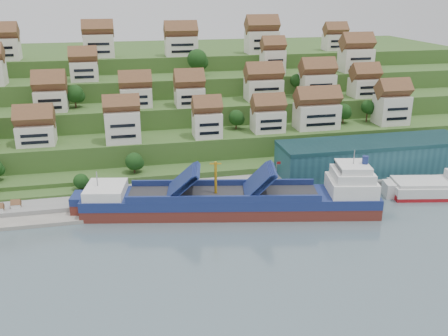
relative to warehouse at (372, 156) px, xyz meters
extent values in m
plane|color=slate|center=(-52.00, -17.00, -7.20)|extent=(300.00, 300.00, 0.00)
cube|color=gray|center=(-32.00, -2.00, -6.10)|extent=(180.00, 14.00, 2.20)
cube|color=gray|center=(-110.00, -5.00, -6.70)|extent=(45.00, 20.00, 1.00)
cube|color=#2D4C1E|center=(-52.00, 69.00, -5.20)|extent=(260.00, 128.00, 4.00)
cube|color=#2D4C1E|center=(-52.00, 74.00, -1.70)|extent=(260.00, 118.00, 11.00)
cube|color=#2D4C1E|center=(-52.00, 82.00, 1.80)|extent=(260.00, 102.00, 18.00)
cube|color=#2D4C1E|center=(-52.00, 90.00, 5.30)|extent=(260.00, 86.00, 25.00)
cube|color=#2D4C1E|center=(-52.00, 99.00, 8.30)|extent=(260.00, 68.00, 31.00)
cube|color=silver|center=(-103.12, 23.05, 6.95)|extent=(11.40, 8.57, 6.30)
cube|color=silver|center=(-76.52, 19.46, 8.85)|extent=(10.84, 7.03, 10.10)
cube|color=silver|center=(-49.41, 19.68, 7.89)|extent=(8.99, 7.62, 8.17)
cube|color=silver|center=(-28.02, 21.85, 7.47)|extent=(10.59, 7.73, 7.34)
cube|color=silver|center=(-10.31, 22.15, 8.08)|extent=(14.84, 8.26, 8.56)
cube|color=silver|center=(18.16, 22.14, 8.89)|extent=(11.15, 8.31, 10.18)
cube|color=silver|center=(-99.36, 38.47, 14.29)|extent=(10.44, 8.98, 6.98)
cube|color=silver|center=(-71.12, 38.29, 14.16)|extent=(10.76, 7.90, 6.72)
cube|color=silver|center=(-52.66, 35.88, 14.06)|extent=(9.94, 8.56, 6.53)
cube|color=silver|center=(-24.48, 39.71, 14.63)|extent=(13.12, 8.36, 7.67)
cube|color=silver|center=(-3.80, 39.16, 15.24)|extent=(12.54, 8.18, 8.88)
cube|color=silver|center=(14.62, 37.08, 14.21)|extent=(10.22, 8.04, 6.83)
cube|color=silver|center=(-88.58, 53.95, 21.30)|extent=(9.70, 7.30, 6.99)
cube|color=silver|center=(-16.92, 53.26, 22.50)|extent=(8.77, 7.14, 9.40)
cube|color=silver|center=(17.90, 52.33, 22.39)|extent=(12.40, 8.47, 9.19)
cube|color=silver|center=(-118.66, 71.48, 27.89)|extent=(11.82, 8.03, 8.17)
cube|color=silver|center=(-83.12, 72.24, 28.27)|extent=(11.73, 7.51, 8.93)
cube|color=silver|center=(-50.58, 70.35, 27.63)|extent=(12.73, 8.15, 7.66)
cube|color=silver|center=(-16.30, 71.17, 28.35)|extent=(13.08, 8.73, 9.10)
cube|color=silver|center=(18.24, 74.29, 27.24)|extent=(9.72, 7.05, 6.87)
ellipsoid|color=#1A4216|center=(-73.98, 9.29, 0.55)|extent=(5.35, 5.35, 5.35)
ellipsoid|color=#1A4216|center=(1.70, 26.11, 8.19)|extent=(5.50, 5.50, 5.50)
ellipsoid|color=#1A4216|center=(10.97, 26.11, 9.41)|extent=(4.88, 4.88, 4.88)
ellipsoid|color=#1A4216|center=(-37.92, 26.66, 7.91)|extent=(5.35, 5.35, 5.35)
ellipsoid|color=#1A4216|center=(-10.56, 42.83, 16.85)|extent=(4.94, 4.94, 4.94)
ellipsoid|color=#1A4216|center=(-102.32, 42.38, 15.11)|extent=(6.31, 6.31, 6.31)
ellipsoid|color=#1A4216|center=(-91.82, 40.97, 15.73)|extent=(6.08, 6.08, 6.08)
ellipsoid|color=#1A4216|center=(-46.40, 56.21, 24.10)|extent=(7.71, 7.71, 7.71)
ellipsoid|color=#1A4216|center=(-15.49, 58.94, 23.03)|extent=(5.48, 5.48, 5.48)
ellipsoid|color=#1A4216|center=(-13.94, 56.97, 21.38)|extent=(4.60, 4.60, 4.60)
ellipsoid|color=#1A4216|center=(-89.42, 2.00, -1.80)|extent=(4.31, 4.31, 4.31)
cube|color=#22525D|center=(0.00, 0.00, 0.00)|extent=(60.00, 15.00, 10.00)
cylinder|color=gray|center=(-34.00, -7.00, -1.00)|extent=(0.16, 0.16, 8.00)
cube|color=maroon|center=(-33.40, -7.00, 2.60)|extent=(1.20, 0.05, 0.80)
cube|color=white|center=(-106.00, -5.50, -5.10)|extent=(2.40, 2.20, 2.20)
cube|color=maroon|center=(-49.71, -16.41, -6.20)|extent=(79.41, 26.95, 5.04)
cube|color=navy|center=(-49.71, -16.41, -2.87)|extent=(79.43, 27.06, 2.62)
cube|color=white|center=(-82.33, -10.03, -0.35)|extent=(12.09, 13.20, 2.62)
cube|color=#262628|center=(-51.69, -16.03, -1.56)|extent=(51.39, 19.75, 0.30)
cube|color=navy|center=(-62.56, -13.90, 1.86)|extent=(9.54, 12.36, 6.96)
cube|color=navy|center=(-42.79, -17.77, 1.86)|extent=(9.17, 12.29, 7.36)
cylinder|color=#C08816|center=(-53.66, -15.64, 2.87)|extent=(0.83, 0.83, 9.06)
cube|color=white|center=(-18.08, -22.60, 0.35)|extent=(14.06, 13.59, 4.03)
cube|color=white|center=(-18.08, -22.60, 3.58)|extent=(11.86, 12.02, 2.52)
cube|color=white|center=(-18.08, -22.60, 5.69)|extent=(9.65, 10.44, 1.81)
cylinder|color=navy|center=(-15.12, -23.18, 7.60)|extent=(1.89, 1.89, 2.22)
cube|color=maroon|center=(11.82, -17.78, -6.67)|extent=(28.10, 14.62, 2.32)
cube|color=silver|center=(11.82, -17.78, -4.70)|extent=(28.12, 14.71, 2.85)
cube|color=silver|center=(11.82, -17.78, -2.92)|extent=(26.61, 13.40, 1.07)
camera|label=1|loc=(-77.54, -135.97, 50.47)|focal=40.00mm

